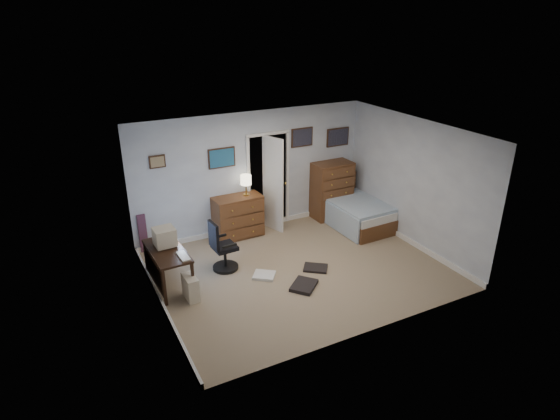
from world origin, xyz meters
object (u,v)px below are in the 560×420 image
object	(u,v)px
computer_desk	(163,259)
tall_dresser	(332,190)
office_chair	(222,251)
low_dresser	(238,216)
bed	(352,211)

from	to	relation	value
computer_desk	tall_dresser	bearing A→B (deg)	14.24
office_chair	low_dresser	xyz separation A→B (m)	(0.78, 1.14, 0.07)
low_dresser	bed	size ratio (longest dim) A/B	0.51
computer_desk	bed	size ratio (longest dim) A/B	0.62
tall_dresser	bed	bearing A→B (deg)	-72.66
office_chair	bed	distance (m)	3.25
tall_dresser	computer_desk	bearing A→B (deg)	-165.30
computer_desk	office_chair	bearing A→B (deg)	2.48
tall_dresser	bed	world-z (taller)	tall_dresser
computer_desk	tall_dresser	world-z (taller)	tall_dresser
computer_desk	low_dresser	size ratio (longest dim) A/B	1.21
computer_desk	office_chair	world-z (taller)	office_chair
computer_desk	office_chair	xyz separation A→B (m)	(1.06, 0.09, -0.15)
office_chair	low_dresser	size ratio (longest dim) A/B	0.98
office_chair	tall_dresser	xyz separation A→B (m)	(3.02, 1.11, 0.26)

